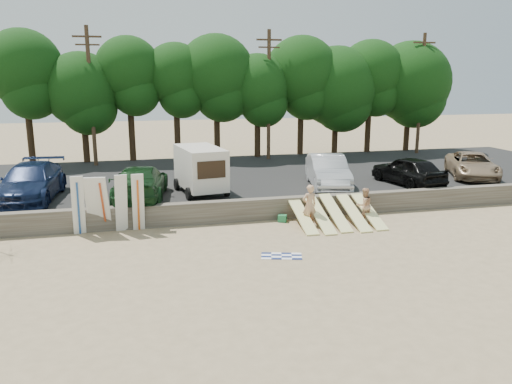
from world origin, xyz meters
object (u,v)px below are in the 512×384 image
at_px(car_1, 141,183).
at_px(car_3, 408,170).
at_px(box_trailer, 200,168).
at_px(car_2, 328,171).
at_px(beachgoer_b, 364,205).
at_px(car_0, 31,182).
at_px(cooler, 282,218).
at_px(car_4, 472,165).
at_px(beachgoer_a, 309,205).

xyz_separation_m(car_1, car_3, (14.33, 0.07, -0.03)).
distance_m(box_trailer, car_2, 6.81).
xyz_separation_m(car_3, beachgoer_b, (-4.53, -4.09, -0.69)).
distance_m(box_trailer, car_1, 3.09).
height_order(box_trailer, car_0, box_trailer).
xyz_separation_m(car_2, cooler, (-3.55, -3.52, -1.40)).
height_order(box_trailer, beachgoer_b, box_trailer).
xyz_separation_m(car_0, beachgoer_b, (14.92, -5.07, -0.77)).
distance_m(car_2, car_4, 9.33).
distance_m(car_3, cooler, 8.80).
distance_m(car_0, car_3, 19.48).
height_order(car_2, beachgoer_a, car_2).
xyz_separation_m(car_3, beachgoer_a, (-7.12, -4.00, -0.56)).
bearing_deg(car_0, car_1, -7.23).
relative_size(car_0, car_2, 1.14).
height_order(beachgoer_b, cooler, beachgoer_b).
bearing_deg(cooler, car_2, 69.02).
height_order(car_1, car_4, car_1).
bearing_deg(beachgoer_b, car_2, -96.74).
height_order(car_0, cooler, car_0).
distance_m(car_1, beachgoer_b, 10.62).
height_order(box_trailer, car_4, box_trailer).
bearing_deg(car_3, cooler, 10.81).
bearing_deg(car_4, car_0, -155.14).
distance_m(box_trailer, beachgoer_b, 8.34).
bearing_deg(cooler, box_trailer, 155.50).
bearing_deg(beachgoer_b, car_1, -29.38).
distance_m(car_4, cooler, 13.57).
relative_size(box_trailer, beachgoer_a, 2.10).
xyz_separation_m(car_1, car_4, (19.09, 1.03, -0.09)).
distance_m(car_0, beachgoer_a, 13.31).
distance_m(car_3, car_4, 4.86).
relative_size(car_0, cooler, 15.70).
bearing_deg(box_trailer, beachgoer_b, -43.38).
bearing_deg(car_2, beachgoer_b, -77.27).
xyz_separation_m(car_3, car_4, (4.76, 0.96, -0.06)).
distance_m(car_1, beachgoer_a, 8.23).
height_order(car_4, beachgoer_b, car_4).
xyz_separation_m(car_4, cooler, (-12.87, -4.10, -1.27)).
bearing_deg(car_4, cooler, -137.43).
distance_m(car_0, beachgoer_b, 15.78).
distance_m(car_1, car_2, 9.78).
distance_m(box_trailer, cooler, 5.25).
bearing_deg(beachgoer_a, car_1, -36.70).
xyz_separation_m(car_1, beachgoer_a, (7.20, -3.93, -0.58)).
xyz_separation_m(beachgoer_a, cooler, (-0.98, 0.86, -0.78)).
bearing_deg(car_0, box_trailer, 1.38).
relative_size(car_4, cooler, 13.76).
xyz_separation_m(beachgoer_a, beachgoer_b, (2.60, -0.09, -0.14)).
height_order(car_3, cooler, car_3).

